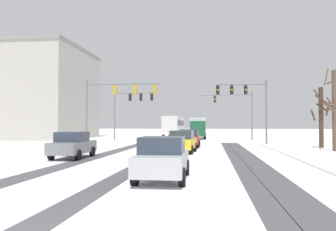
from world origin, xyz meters
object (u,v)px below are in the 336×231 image
Objects in this scene: traffic_signal_far_left at (130,104)px; car_silver_fourth at (163,158)px; traffic_signal_far_right at (237,107)px; car_red_lead at (189,138)px; box_truck_delivery at (198,127)px; bare_tree_sidewalk_mid at (335,107)px; bus_oncoming at (174,125)px; car_yellow_cab_second at (182,142)px; car_grey_third at (73,145)px; traffic_signal_near_right at (246,98)px; traffic_signal_near_left at (116,97)px; bare_tree_sidewalk_far at (321,116)px.

car_silver_fourth is at bearing -74.10° from traffic_signal_far_left.
traffic_signal_far_right reaches higher than car_red_lead.
box_truck_delivery is 25.42m from bare_tree_sidewalk_mid.
bus_oncoming is 1.73× the size of bare_tree_sidewalk_mid.
bare_tree_sidewalk_mid reaches higher than bus_oncoming.
car_yellow_cab_second is at bearing -65.19° from traffic_signal_far_left.
traffic_signal_near_right is at bearing 51.03° from car_grey_third.
traffic_signal_near_left and traffic_signal_near_right have the same top height.
box_truck_delivery is (6.52, 29.42, 0.82)m from car_grey_third.
traffic_signal_far_left is 31.58m from car_silver_fourth.
car_silver_fourth is at bearing -47.92° from car_grey_third.
car_silver_fourth is 22.25m from bare_tree_sidewalk_far.
bare_tree_sidewalk_mid is 5.01m from bare_tree_sidewalk_far.
box_truck_delivery is (-5.41, 2.42, -2.86)m from traffic_signal_far_right.
bare_tree_sidewalk_far is (11.81, 6.73, 2.04)m from car_yellow_cab_second.
traffic_signal_far_left is at bearing -162.99° from traffic_signal_far_right.
car_silver_fourth is at bearing -121.28° from bare_tree_sidewalk_far.
car_grey_third is (1.93, -22.76, -3.95)m from traffic_signal_far_left.
car_silver_fourth is 36.80m from box_truck_delivery.
traffic_signal_near_left is at bearing -171.91° from traffic_signal_near_right.
traffic_signal_far_left reaches higher than car_grey_third.
bare_tree_sidewalk_mid is at bearing -64.09° from box_truck_delivery.
traffic_signal_near_left is at bearing 161.34° from bare_tree_sidewalk_mid.
bare_tree_sidewalk_mid is (18.63, -6.29, -1.48)m from traffic_signal_near_left.
car_silver_fourth is (7.69, -20.27, -4.02)m from traffic_signal_near_left.
bare_tree_sidewalk_mid reaches higher than car_grey_third.
car_silver_fourth is (0.30, -12.21, 0.00)m from car_yellow_cab_second.
traffic_signal_far_left reaches higher than bare_tree_sidewalk_far.
traffic_signal_near_left is at bearing 176.01° from bare_tree_sidewalk_far.
car_grey_third is 30.14m from box_truck_delivery.
box_truck_delivery reaches higher than car_yellow_cab_second.
traffic_signal_far_right reaches higher than bare_tree_sidewalk_mid.
car_red_lead is (-5.42, -16.23, -3.68)m from traffic_signal_far_right.
traffic_signal_far_right is at bearing 71.54° from car_red_lead.
traffic_signal_near_right is at bearing -66.47° from bus_oncoming.
traffic_signal_near_left is 19.34m from bare_tree_sidewalk_far.
bus_oncoming is (3.18, 24.31, -2.84)m from traffic_signal_near_left.
traffic_signal_near_right is 0.59× the size of bus_oncoming.
traffic_signal_near_left reaches higher than car_silver_fourth.
car_grey_third is 37.29m from bus_oncoming.
box_truck_delivery is (8.45, 6.66, -3.13)m from traffic_signal_far_left.
car_red_lead is 18.14m from car_silver_fourth.
box_truck_delivery is (-5.41, 14.67, -3.13)m from traffic_signal_near_right.
bare_tree_sidewalk_mid is at bearing 20.59° from car_grey_third.
box_truck_delivery is at bearing 89.62° from car_yellow_cab_second.
traffic_signal_far_left reaches higher than bus_oncoming.
traffic_signal_near_right is (0.00, -12.25, 0.27)m from traffic_signal_far_right.
car_yellow_cab_second is 0.56× the size of box_truck_delivery.
traffic_signal_far_right is 1.74× the size of car_silver_fourth.
traffic_signal_far_right is 1.13× the size of bare_tree_sidewalk_mid.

